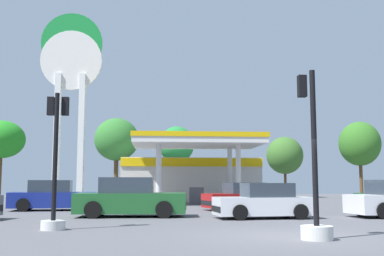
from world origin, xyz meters
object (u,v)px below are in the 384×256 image
(car_4, at_px, (242,198))
(tree_0, at_px, (2,139))
(car_3, at_px, (264,202))
(traffic_signal_2, at_px, (55,178))
(tree_2, at_px, (177,145))
(tree_3, at_px, (285,155))
(traffic_signal_1, at_px, (315,197))
(tree_1, at_px, (117,140))
(car_0, at_px, (53,197))
(tree_4, at_px, (360,144))
(station_pole_sign, at_px, (71,79))
(car_2, at_px, (130,199))

(car_4, distance_m, tree_0, 26.24)
(car_3, height_order, traffic_signal_2, traffic_signal_2)
(car_3, xyz_separation_m, tree_0, (-17.84, 24.18, 4.58))
(tree_2, distance_m, tree_3, 10.25)
(traffic_signal_1, xyz_separation_m, tree_1, (-7.35, 31.24, 4.21))
(tree_3, bearing_deg, car_0, -133.23)
(car_3, relative_size, traffic_signal_1, 0.94)
(car_0, distance_m, tree_4, 30.67)
(tree_3, bearing_deg, car_4, -112.19)
(traffic_signal_2, relative_size, tree_4, 0.58)
(station_pole_sign, bearing_deg, tree_2, 53.50)
(car_2, xyz_separation_m, tree_4, (20.39, 22.71, 4.30))
(car_2, relative_size, tree_1, 0.64)
(tree_1, bearing_deg, traffic_signal_2, -89.32)
(car_3, relative_size, tree_0, 0.58)
(car_2, xyz_separation_m, tree_2, (3.14, 23.94, 4.17))
(car_3, height_order, tree_1, tree_1)
(car_2, xyz_separation_m, tree_1, (-2.37, 22.94, 4.54))
(traffic_signal_2, bearing_deg, car_3, 27.82)
(car_2, relative_size, tree_4, 0.65)
(car_0, bearing_deg, car_2, -49.32)
(traffic_signal_1, distance_m, tree_2, 32.52)
(station_pole_sign, relative_size, car_3, 3.34)
(station_pole_sign, relative_size, car_2, 2.92)
(station_pole_sign, relative_size, car_4, 3.20)
(car_3, relative_size, tree_1, 0.56)
(tree_0, xyz_separation_m, tree_2, (15.62, 1.11, -0.30))
(car_3, distance_m, traffic_signal_2, 8.41)
(traffic_signal_2, height_order, tree_3, tree_3)
(tree_3, height_order, tree_4, tree_4)
(car_2, bearing_deg, traffic_signal_1, -59.05)
(car_3, bearing_deg, traffic_signal_1, -93.14)
(car_4, bearing_deg, tree_0, 134.28)
(tree_0, bearing_deg, tree_2, 4.07)
(traffic_signal_1, height_order, tree_0, tree_0)
(station_pole_sign, relative_size, tree_3, 2.35)
(traffic_signal_1, distance_m, traffic_signal_2, 7.66)
(car_2, distance_m, traffic_signal_1, 9.69)
(tree_0, distance_m, tree_1, 10.11)
(tree_3, bearing_deg, tree_1, -178.32)
(car_4, xyz_separation_m, tree_4, (14.83, 18.38, 4.40))
(car_2, relative_size, traffic_signal_1, 1.07)
(car_2, height_order, tree_2, tree_2)
(traffic_signal_2, bearing_deg, car_0, 101.79)
(car_0, bearing_deg, station_pole_sign, 95.20)
(car_0, xyz_separation_m, car_2, (4.14, -4.81, 0.04))
(tree_1, bearing_deg, traffic_signal_1, -76.76)
(traffic_signal_1, height_order, tree_3, tree_3)
(traffic_signal_2, distance_m, tree_1, 28.45)
(car_3, relative_size, car_4, 0.96)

